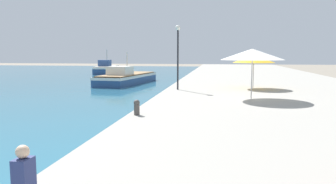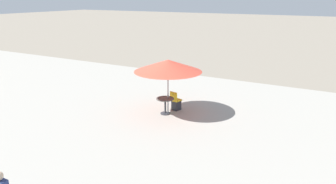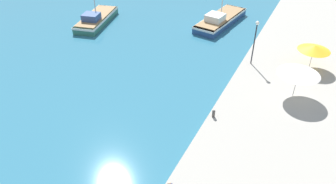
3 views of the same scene
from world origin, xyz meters
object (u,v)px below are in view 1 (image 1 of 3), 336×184
cafe_umbrella_striped (254,59)px  lamppost (178,46)px  fishing_boat_mid (127,77)px  cafe_umbrella_white (252,54)px  person_at_quay (22,178)px  mooring_bollard (137,107)px  fishing_boat_far (107,69)px

cafe_umbrella_striped → lamppost: bearing=-161.7°
fishing_boat_mid → cafe_umbrella_striped: (11.93, -7.62, 2.06)m
fishing_boat_mid → lamppost: lamppost is taller
cafe_umbrella_white → cafe_umbrella_striped: cafe_umbrella_white is taller
person_at_quay → mooring_bollard: (-0.08, 8.31, -0.11)m
cafe_umbrella_striped → person_at_quay: bearing=-106.3°
fishing_boat_mid → lamppost: (6.50, -9.41, 2.97)m
fishing_boat_far → person_at_quay: (14.14, -44.43, 0.25)m
cafe_umbrella_white → cafe_umbrella_striped: (0.67, 5.83, -0.36)m
mooring_bollard → fishing_boat_far: bearing=111.3°
fishing_boat_far → lamppost: bearing=-67.5°
cafe_umbrella_white → lamppost: 6.27m
fishing_boat_mid → cafe_umbrella_white: size_ratio=2.81×
fishing_boat_mid → mooring_bollard: bearing=-64.7°
person_at_quay → cafe_umbrella_striped: bearing=73.7°
cafe_umbrella_white → lamppost: size_ratio=0.78×
cafe_umbrella_white → cafe_umbrella_striped: size_ratio=1.16×
fishing_boat_mid → lamppost: 11.82m
cafe_umbrella_striped → fishing_boat_mid: bearing=147.4°
cafe_umbrella_striped → mooring_bollard: 13.21m
cafe_umbrella_striped → mooring_bollard: cafe_umbrella_striped is taller
fishing_boat_far → lamppost: size_ratio=1.94×
fishing_boat_mid → fishing_boat_far: (-8.06, 16.83, 0.09)m
cafe_umbrella_striped → person_at_quay: size_ratio=2.95×
fishing_boat_far → mooring_bollard: bearing=-75.2°
cafe_umbrella_striped → fishing_boat_far: bearing=129.3°
cafe_umbrella_striped → lamppost: (-5.43, -1.79, 0.92)m
cafe_umbrella_white → lamppost: bearing=139.7°
cafe_umbrella_white → cafe_umbrella_striped: 5.88m
fishing_boat_far → lamppost: 30.15m
mooring_bollard → cafe_umbrella_white: bearing=48.0°
mooring_bollard → lamppost: lamppost is taller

